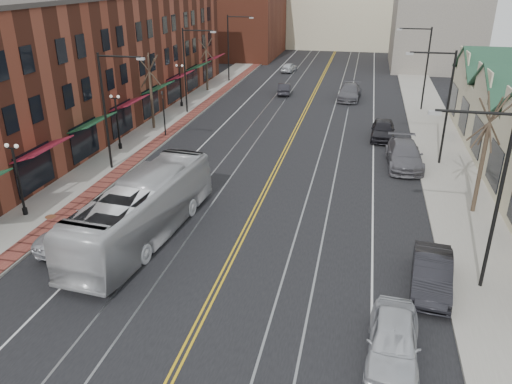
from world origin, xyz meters
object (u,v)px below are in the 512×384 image
at_px(parked_suv, 91,227).
at_px(parked_car_a, 393,340).
at_px(parked_car_b, 432,274).
at_px(parked_car_c, 404,155).
at_px(parked_car_d, 383,130).
at_px(transit_bus, 143,210).

distance_m(parked_suv, parked_car_a, 15.98).
height_order(parked_car_b, parked_car_c, parked_car_c).
bearing_deg(parked_car_b, parked_car_d, 100.43).
bearing_deg(parked_suv, parked_car_d, -118.07).
bearing_deg(parked_car_a, parked_car_b, 73.22).
height_order(parked_car_b, parked_car_d, parked_car_d).
xyz_separation_m(parked_car_a, parked_car_b, (1.80, 4.85, -0.01)).
height_order(transit_bus, parked_car_d, transit_bus).
bearing_deg(parked_car_b, transit_bus, 179.09).
relative_size(parked_car_c, parked_car_d, 1.26).
height_order(parked_suv, parked_car_c, same).
relative_size(parked_suv, parked_car_d, 1.31).
distance_m(transit_bus, parked_suv, 2.81).
relative_size(parked_car_a, parked_car_c, 0.78).
bearing_deg(parked_car_d, parked_car_a, -87.93).
bearing_deg(transit_bus, parked_car_a, 157.58).
relative_size(parked_suv, parked_car_c, 1.04).
distance_m(transit_bus, parked_car_b, 14.42).
bearing_deg(parked_car_a, parked_suv, 163.41).
xyz_separation_m(parked_suv, parked_car_c, (16.41, 15.03, -0.00)).
bearing_deg(parked_car_c, parked_suv, -140.25).
relative_size(transit_bus, parked_car_a, 2.57).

